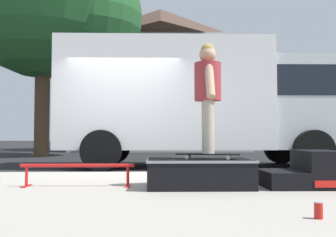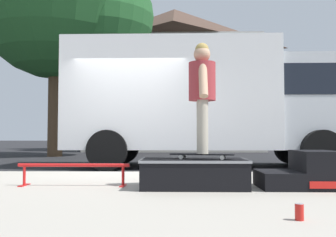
% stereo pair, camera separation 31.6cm
% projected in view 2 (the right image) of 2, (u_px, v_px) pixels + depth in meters
% --- Properties ---
extents(ground_plane, '(140.00, 140.00, 0.00)m').
position_uv_depth(ground_plane, '(122.00, 175.00, 7.48)').
color(ground_plane, black).
extents(sidewalk_slab, '(50.00, 5.00, 0.12)m').
position_uv_depth(sidewalk_slab, '(84.00, 196.00, 4.48)').
color(sidewalk_slab, '#A8A093').
rests_on(sidewalk_slab, ground).
extents(skate_box, '(1.29, 0.80, 0.35)m').
position_uv_depth(skate_box, '(194.00, 172.00, 4.78)').
color(skate_box, black).
rests_on(skate_box, sidewalk_slab).
extents(kicker_ramp, '(0.94, 0.75, 0.45)m').
position_uv_depth(kicker_ramp, '(304.00, 172.00, 4.74)').
color(kicker_ramp, black).
rests_on(kicker_ramp, sidewalk_slab).
extents(grind_rail, '(1.43, 0.28, 0.29)m').
position_uv_depth(grind_rail, '(74.00, 169.00, 4.95)').
color(grind_rail, red).
rests_on(grind_rail, sidewalk_slab).
extents(skateboard, '(0.80, 0.36, 0.07)m').
position_uv_depth(skateboard, '(202.00, 155.00, 4.76)').
color(skateboard, black).
rests_on(skateboard, skate_box).
extents(skater_kid, '(0.33, 0.71, 1.37)m').
position_uv_depth(skater_kid, '(202.00, 88.00, 4.80)').
color(skater_kid, '#B7AD99').
rests_on(skater_kid, skateboard).
extents(soda_can, '(0.07, 0.07, 0.13)m').
position_uv_depth(soda_can, '(299.00, 212.00, 2.90)').
color(soda_can, red).
rests_on(soda_can, sidewalk_slab).
extents(box_truck, '(6.91, 2.63, 3.05)m').
position_uv_depth(box_truck, '(210.00, 99.00, 9.70)').
color(box_truck, white).
rests_on(box_truck, ground).
extents(street_tree_main, '(6.93, 6.30, 9.30)m').
position_uv_depth(street_tree_main, '(66.00, 3.00, 15.05)').
color(street_tree_main, brown).
rests_on(street_tree_main, ground).
extents(house_behind, '(9.54, 8.22, 8.40)m').
position_uv_depth(house_behind, '(174.00, 78.00, 22.92)').
color(house_behind, silver).
rests_on(house_behind, ground).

